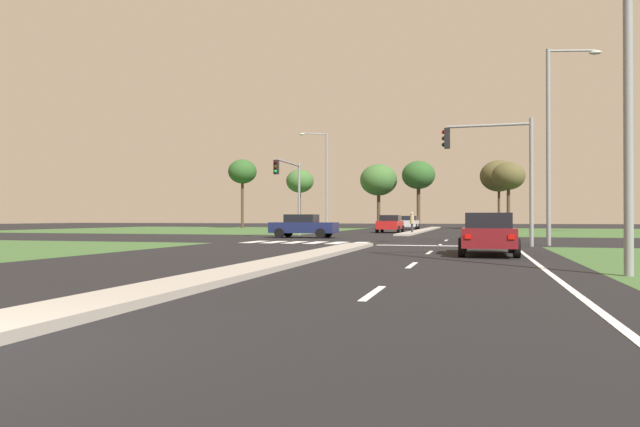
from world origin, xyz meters
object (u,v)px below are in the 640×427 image
(treeline_fourth, at_px, (418,176))
(traffic_signal_near_right, at_px, (499,160))
(street_lamp_third, at_px, (324,176))
(car_red_third, at_px, (390,224))
(treeline_near, at_px, (242,172))
(treeline_sixth, at_px, (508,176))
(street_lamp_near, at_px, (636,32))
(treeline_third, at_px, (379,180))
(car_silver_second, at_px, (409,222))
(treeline_second, at_px, (300,181))
(street_lamp_second, at_px, (553,135))
(pedestrian_at_median, at_px, (412,220))
(treeline_fifth, at_px, (499,176))
(traffic_signal_far_left, at_px, (291,183))
(car_maroon_near, at_px, (488,233))
(car_navy_fourth, at_px, (303,226))

(treeline_fourth, bearing_deg, traffic_signal_near_right, -79.38)
(street_lamp_third, bearing_deg, car_red_third, -11.67)
(treeline_near, height_order, treeline_sixth, treeline_near)
(street_lamp_near, height_order, treeline_third, street_lamp_near)
(street_lamp_third, bearing_deg, traffic_signal_near_right, -58.75)
(car_silver_second, relative_size, treeline_second, 0.60)
(street_lamp_second, distance_m, treeline_third, 43.54)
(pedestrian_at_median, relative_size, treeline_fifth, 0.20)
(traffic_signal_far_left, bearing_deg, car_silver_second, 79.02)
(treeline_near, xyz_separation_m, treeline_fifth, (31.82, 2.60, -0.96))
(car_red_third, height_order, street_lamp_second, street_lamp_second)
(treeline_second, xyz_separation_m, treeline_sixth, (25.05, -2.10, -0.02))
(treeline_fourth, bearing_deg, street_lamp_second, -75.61)
(traffic_signal_near_right, height_order, street_lamp_second, street_lamp_second)
(car_red_third, xyz_separation_m, treeline_second, (-14.20, 18.38, 5.17))
(treeline_third, distance_m, treeline_fifth, 14.29)
(car_silver_second, height_order, treeline_third, treeline_third)
(car_red_third, height_order, treeline_second, treeline_second)
(car_silver_second, bearing_deg, treeline_near, -6.29)
(pedestrian_at_median, bearing_deg, car_maroon_near, 145.58)
(car_red_third, xyz_separation_m, treeline_fifth, (9.98, 20.40, 5.50))
(treeline_fourth, bearing_deg, treeline_fifth, 16.16)
(street_lamp_near, bearing_deg, car_navy_fourth, 123.58)
(street_lamp_second, relative_size, treeline_third, 1.17)
(street_lamp_near, bearing_deg, car_silver_second, 101.91)
(treeline_sixth, bearing_deg, street_lamp_near, -89.96)
(treeline_third, bearing_deg, car_red_third, -77.43)
(car_navy_fourth, bearing_deg, treeline_third, -178.90)
(car_red_third, bearing_deg, street_lamp_near, 106.62)
(treeline_fourth, relative_size, treeline_sixth, 1.07)
(pedestrian_at_median, bearing_deg, street_lamp_second, 159.24)
(car_navy_fourth, bearing_deg, street_lamp_near, 33.58)
(car_navy_fourth, height_order, treeline_second, treeline_second)
(pedestrian_at_median, bearing_deg, traffic_signal_near_right, 151.15)
(car_silver_second, height_order, treeline_near, treeline_near)
(car_red_third, relative_size, traffic_signal_near_right, 0.75)
(car_maroon_near, xyz_separation_m, car_silver_second, (-7.89, 45.12, 0.04))
(treeline_third, bearing_deg, street_lamp_second, -69.64)
(street_lamp_second, xyz_separation_m, treeline_near, (-32.75, 39.66, 2.06))
(car_silver_second, bearing_deg, car_red_third, 90.19)
(car_silver_second, distance_m, treeline_sixth, 12.08)
(traffic_signal_far_left, distance_m, street_lamp_third, 13.42)
(street_lamp_near, height_order, treeline_sixth, street_lamp_near)
(street_lamp_third, relative_size, treeline_near, 1.05)
(treeline_fifth, bearing_deg, traffic_signal_far_left, -115.37)
(car_silver_second, bearing_deg, street_lamp_near, 101.91)
(street_lamp_third, height_order, treeline_fifth, street_lamp_third)
(car_maroon_near, height_order, treeline_fifth, treeline_fifth)
(car_red_third, distance_m, street_lamp_near, 38.34)
(car_maroon_near, height_order, treeline_fourth, treeline_fourth)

